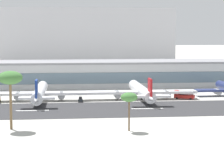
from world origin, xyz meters
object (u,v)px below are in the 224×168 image
service_baggage_tug_0 (80,100)px  palm_tree_1 (10,79)px  terminal_building (85,74)px  distant_hotel_block (81,38)px  palm_tree_2 (129,98)px  airliner_red_tail_gate_2 (142,92)px  airliner_navy_tail_gate_1 (40,93)px  service_fuel_truck_1 (184,94)px

service_baggage_tug_0 → palm_tree_1: palm_tree_1 is taller
terminal_building → distant_hotel_block: 120.49m
palm_tree_2 → service_baggage_tug_0: bearing=101.2°
distant_hotel_block → airliner_red_tail_gate_2: distant_hotel_block is taller
terminal_building → service_baggage_tug_0: 57.34m
distant_hotel_block → palm_tree_1: 231.52m
airliner_navy_tail_gate_1 → palm_tree_1: size_ratio=2.98×
palm_tree_1 → palm_tree_2: 35.43m
airliner_red_tail_gate_2 → palm_tree_1: bearing=139.8°
palm_tree_1 → service_fuel_truck_1: bearing=40.3°
distant_hotel_block → service_fuel_truck_1: distant_hotel_block is taller
distant_hotel_block → palm_tree_2: 235.47m
service_baggage_tug_0 → airliner_red_tail_gate_2: bearing=-78.9°
terminal_building → airliner_navy_tail_gate_1: (-21.45, -52.63, -3.07)m
airliner_navy_tail_gate_1 → palm_tree_1: (-6.23, -57.30, 11.66)m
airliner_red_tail_gate_2 → service_fuel_truck_1: bearing=-91.3°
airliner_red_tail_gate_2 → service_baggage_tug_0: (-26.09, -4.31, -2.41)m
terminal_building → palm_tree_1: bearing=-104.1°
terminal_building → airliner_red_tail_gate_2: terminal_building is taller
airliner_navy_tail_gate_1 → palm_tree_2: (28.31, -63.13, 6.32)m
terminal_building → palm_tree_2: size_ratio=13.82×
service_baggage_tug_0 → palm_tree_2: size_ratio=0.29×
palm_tree_2 → terminal_building: bearing=93.4°
service_fuel_truck_1 → airliner_red_tail_gate_2: bearing=24.3°
service_fuel_truck_1 → palm_tree_2: (-32.52, -62.67, 7.75)m
terminal_building → distant_hotel_block: distant_hotel_block is taller
palm_tree_2 → distant_hotel_block: bearing=90.8°
airliner_red_tail_gate_2 → service_baggage_tug_0: 26.55m
airliner_red_tail_gate_2 → palm_tree_2: palm_tree_2 is taller
terminal_building → palm_tree_1: 113.68m
service_fuel_truck_1 → palm_tree_2: size_ratio=0.78×
terminal_building → airliner_navy_tail_gate_1: bearing=-112.2°
airliner_red_tail_gate_2 → airliner_navy_tail_gate_1: bearing=90.4°
terminal_building → distant_hotel_block: bearing=88.3°
terminal_building → service_baggage_tug_0: (-4.82, -56.87, -5.49)m
airliner_red_tail_gate_2 → service_baggage_tug_0: size_ratio=16.01×
terminal_building → airliner_red_tail_gate_2: size_ratio=3.01×
airliner_navy_tail_gate_1 → airliner_red_tail_gate_2: airliner_red_tail_gate_2 is taller
airliner_navy_tail_gate_1 → palm_tree_2: 69.47m
service_fuel_truck_1 → palm_tree_1: size_ratio=0.50×
distant_hotel_block → palm_tree_2: distant_hotel_block is taller
service_baggage_tug_0 → palm_tree_2: bearing=-167.1°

